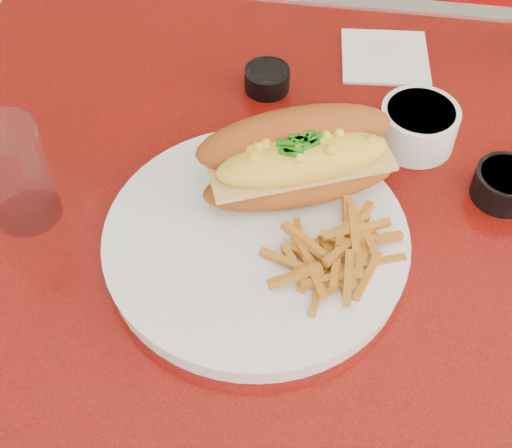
# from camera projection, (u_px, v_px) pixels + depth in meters

# --- Properties ---
(diner_table) EXTENTS (1.23, 0.83, 0.77)m
(diner_table) POSITION_uv_depth(u_px,v_px,m) (397.00, 310.00, 0.87)
(diner_table) COLOR red
(diner_table) RESTS_ON ground
(booth_bench_far) EXTENTS (1.20, 0.51, 0.90)m
(booth_bench_far) POSITION_uv_depth(u_px,v_px,m) (384.00, 86.00, 1.63)
(booth_bench_far) COLOR #A20C0A
(booth_bench_far) RESTS_ON ground
(dinner_plate) EXTENTS (0.38, 0.38, 0.02)m
(dinner_plate) POSITION_uv_depth(u_px,v_px,m) (256.00, 241.00, 0.72)
(dinner_plate) COLOR white
(dinner_plate) RESTS_ON diner_table
(mac_hoagie) EXTENTS (0.23, 0.17, 0.09)m
(mac_hoagie) POSITION_uv_depth(u_px,v_px,m) (299.00, 158.00, 0.73)
(mac_hoagie) COLOR #A54E1A
(mac_hoagie) RESTS_ON dinner_plate
(fries_pile) EXTENTS (0.12, 0.12, 0.03)m
(fries_pile) POSITION_uv_depth(u_px,v_px,m) (329.00, 250.00, 0.68)
(fries_pile) COLOR orange
(fries_pile) RESTS_ON dinner_plate
(fork) EXTENTS (0.04, 0.14, 0.00)m
(fork) POSITION_uv_depth(u_px,v_px,m) (330.00, 231.00, 0.72)
(fork) COLOR silver
(fork) RESTS_ON dinner_plate
(gravy_ramekin) EXTENTS (0.12, 0.12, 0.05)m
(gravy_ramekin) POSITION_uv_depth(u_px,v_px,m) (418.00, 125.00, 0.81)
(gravy_ramekin) COLOR white
(gravy_ramekin) RESTS_ON diner_table
(sauce_cup_left) EXTENTS (0.07, 0.07, 0.03)m
(sauce_cup_left) POSITION_uv_depth(u_px,v_px,m) (267.00, 78.00, 0.88)
(sauce_cup_left) COLOR black
(sauce_cup_left) RESTS_ON diner_table
(sauce_cup_right) EXTENTS (0.09, 0.09, 0.03)m
(sauce_cup_right) POSITION_uv_depth(u_px,v_px,m) (505.00, 184.00, 0.76)
(sauce_cup_right) COLOR black
(sauce_cup_right) RESTS_ON diner_table
(water_tumbler) EXTENTS (0.09, 0.09, 0.12)m
(water_tumbler) POSITION_uv_depth(u_px,v_px,m) (16.00, 174.00, 0.71)
(water_tumbler) COLOR #A7C6D6
(water_tumbler) RESTS_ON diner_table
(paper_napkin) EXTENTS (0.12, 0.12, 0.00)m
(paper_napkin) POSITION_uv_depth(u_px,v_px,m) (385.00, 57.00, 0.92)
(paper_napkin) COLOR white
(paper_napkin) RESTS_ON diner_table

